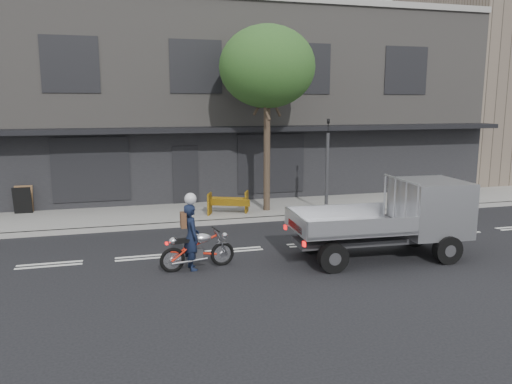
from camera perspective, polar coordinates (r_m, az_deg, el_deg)
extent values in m
plane|color=black|center=(14.00, -2.54, -6.68)|extent=(80.00, 80.00, 0.00)
cube|color=gray|center=(18.45, -5.79, -2.34)|extent=(32.00, 3.20, 0.15)
cube|color=gray|center=(16.91, -4.88, -3.48)|extent=(32.00, 0.20, 0.15)
cube|color=slate|center=(24.54, -8.58, 9.94)|extent=(26.00, 10.00, 8.00)
cylinder|color=#382B21|center=(18.13, 1.25, 3.67)|extent=(0.24, 0.24, 4.00)
ellipsoid|color=#22511E|center=(18.06, 1.29, 14.13)|extent=(3.40, 3.40, 2.89)
cylinder|color=#2D2D30|center=(18.09, 8.10, 1.95)|extent=(0.12, 0.12, 3.00)
imported|color=black|center=(17.92, 8.24, 7.50)|extent=(0.08, 0.10, 0.50)
torus|color=black|center=(12.36, -9.54, -7.69)|extent=(0.63, 0.18, 0.62)
torus|color=black|center=(12.71, -3.87, -7.06)|extent=(0.63, 0.18, 0.62)
cube|color=#2D2D30|center=(12.48, -6.89, -6.97)|extent=(0.34, 0.26, 0.26)
ellipsoid|color=silver|center=(12.41, -6.27, -5.24)|extent=(0.54, 0.35, 0.25)
cube|color=black|center=(12.30, -8.25, -5.53)|extent=(0.52, 0.28, 0.08)
cylinder|color=black|center=(12.48, -4.63, -4.29)|extent=(0.11, 0.55, 0.04)
imported|color=black|center=(12.35, -7.40, -5.11)|extent=(0.47, 0.65, 1.64)
cylinder|color=black|center=(12.29, 8.81, -7.42)|extent=(0.75, 0.31, 0.73)
cylinder|color=black|center=(13.77, 6.35, -5.43)|extent=(0.75, 0.31, 0.73)
cylinder|color=black|center=(13.68, 21.03, -6.17)|extent=(0.75, 0.31, 0.73)
cylinder|color=black|center=(15.02, 17.61, -4.53)|extent=(0.75, 0.31, 0.73)
cube|color=#2D2D30|center=(13.57, 13.69, -5.18)|extent=(4.48, 1.19, 0.14)
cube|color=#A6A7AB|center=(14.11, 19.30, -1.66)|extent=(1.73, 1.82, 1.45)
cube|color=black|center=(14.03, 19.40, 0.00)|extent=(1.53, 1.71, 0.53)
cube|color=#BBBBC0|center=(13.15, 10.54, -3.95)|extent=(2.99, 2.03, 0.10)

